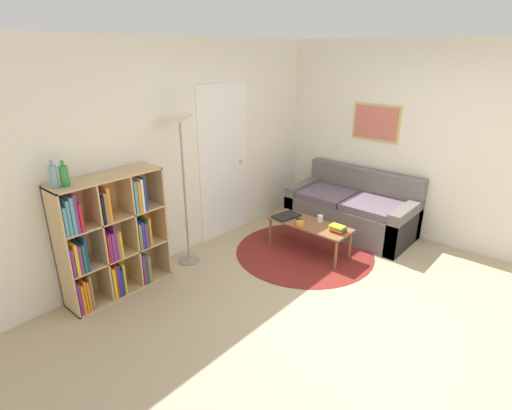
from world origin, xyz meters
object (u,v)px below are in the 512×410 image
bottle_middle (64,176)px  bottle_left (54,176)px  bowl (300,223)px  couch (353,210)px  laptop (286,216)px  bookshelf (109,240)px  cup (320,219)px  coffee_table (309,226)px  floor_lamp (181,139)px

bottle_middle → bottle_left: bearing=162.6°
bowl → bottle_left: bottle_left is taller
couch → laptop: couch is taller
bookshelf → cup: 2.54m
coffee_table → bottle_left: bottle_left is taller
couch → bowl: 1.12m
couch → bottle_left: (-3.55, 1.15, 1.11)m
laptop → cup: size_ratio=4.31×
laptop → bottle_left: bearing=164.6°
bookshelf → cup: (2.28, -1.12, -0.19)m
cup → bottle_left: (-2.70, 1.13, 0.96)m
couch → cup: bearing=178.7°
coffee_table → laptop: size_ratio=2.84×
bookshelf → coffee_table: bookshelf is taller
coffee_table → bowl: bowl is taller
coffee_table → bottle_middle: bottle_middle is taller
floor_lamp → cup: (1.32, -1.05, -1.09)m
bottle_left → bottle_middle: bearing=-17.4°
couch → bottle_left: 3.89m
bottle_middle → cup: bearing=-22.9°
bookshelf → bowl: bookshelf is taller
laptop → bottle_left: 2.83m
floor_lamp → couch: size_ratio=1.04×
bookshelf → bottle_middle: 0.84m
bottle_left → bowl: bearing=-22.3°
floor_lamp → laptop: floor_lamp is taller
floor_lamp → cup: 2.01m
bookshelf → cup: bookshelf is taller
laptop → bowl: bowl is taller
bookshelf → bottle_middle: bearing=-177.3°
laptop → bottle_left: bottle_left is taller
bookshelf → coffee_table: (2.15, -1.04, -0.27)m
floor_lamp → couch: bearing=-26.2°
laptop → bowl: (-0.11, -0.30, 0.02)m
bowl → bookshelf: bearing=153.8°
bottle_middle → coffee_table: bearing=-22.4°
laptop → cup: bearing=-71.3°
laptop → bowl: size_ratio=3.20×
couch → bottle_middle: size_ratio=7.23×
bookshelf → bowl: 2.26m
laptop → floor_lamp: bearing=152.2°
bowl → bottle_middle: 2.73m
bottle_middle → floor_lamp: bearing=-2.6°
bottle_left → bottle_middle: (0.08, -0.03, -0.01)m
floor_lamp → coffee_table: (1.19, -0.97, -1.18)m
couch → cup: 0.86m
floor_lamp → bottle_left: 1.39m
floor_lamp → bottle_middle: floor_lamp is taller
bookshelf → floor_lamp: size_ratio=0.72×
bookshelf → couch: bookshelf is taller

